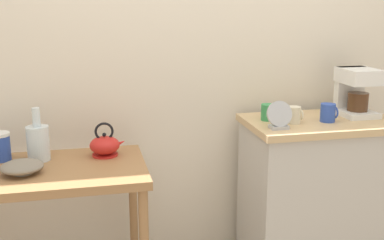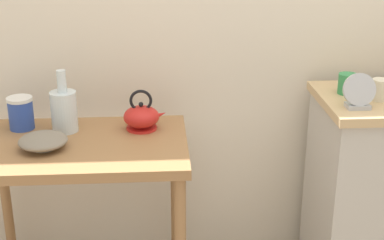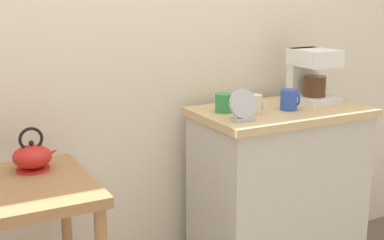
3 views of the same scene
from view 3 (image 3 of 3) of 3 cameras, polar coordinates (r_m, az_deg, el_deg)
kitchen_counter at (r=2.66m, az=9.11°, el=-8.22°), size 0.80×0.49×0.90m
teakettle at (r=2.14m, az=-16.69°, el=-3.77°), size 0.18×0.15×0.17m
coffee_maker at (r=2.70m, az=12.62°, el=4.95°), size 0.18×0.22×0.26m
mug_tall_green at (r=2.41m, az=3.44°, el=1.83°), size 0.08×0.08×0.09m
mug_blue at (r=2.49m, az=10.37°, el=2.15°), size 0.08×0.08×0.10m
mug_small_cream at (r=2.39m, az=6.74°, el=1.69°), size 0.08×0.07×0.09m
table_clock at (r=2.25m, az=5.48°, el=1.38°), size 0.13×0.06×0.14m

